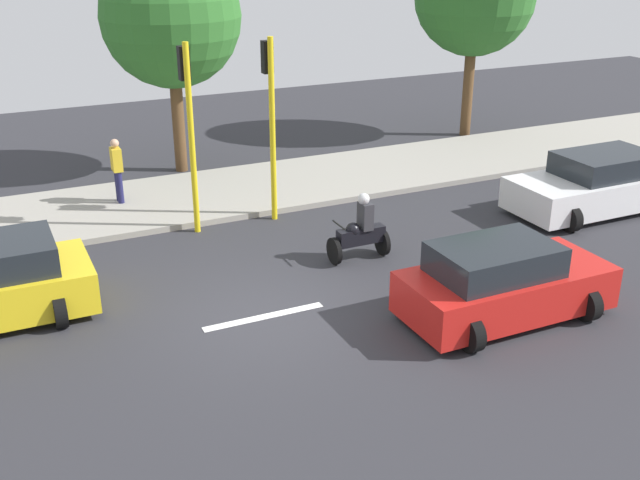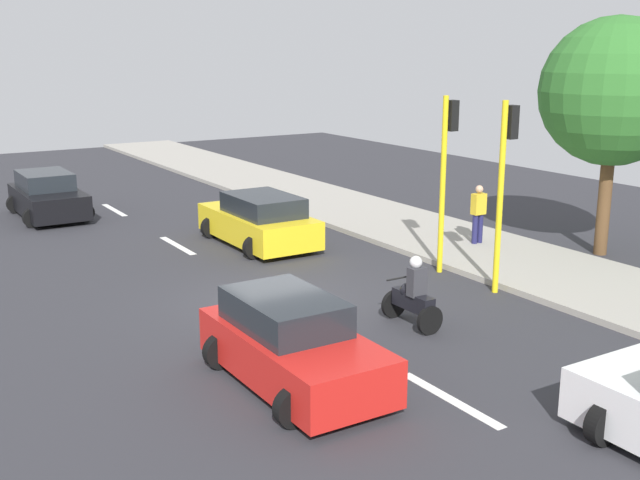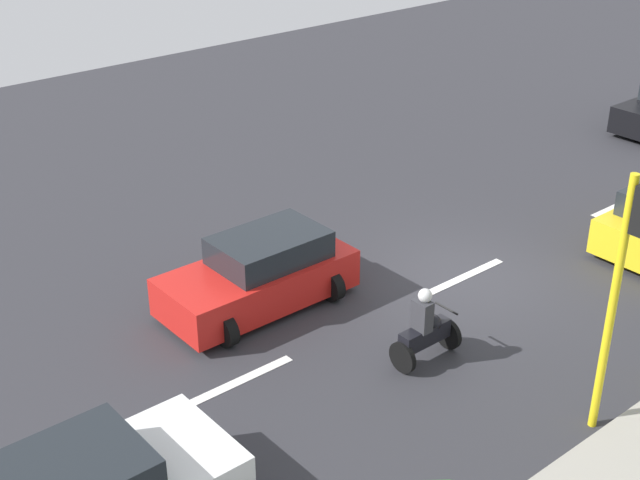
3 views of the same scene
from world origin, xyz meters
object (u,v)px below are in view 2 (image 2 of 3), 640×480
at_px(street_tree_center, 614,92).
at_px(car_red, 292,344).
at_px(car_yellow_cab, 259,221).
at_px(traffic_light_midblock, 447,159).
at_px(pedestrian_near_signal, 478,212).
at_px(traffic_light_corner, 505,169).
at_px(motorcycle, 413,297).
at_px(car_black, 48,196).

bearing_deg(street_tree_center, car_red, -165.93).
distance_m(car_yellow_cab, traffic_light_midblock, 6.11).
xyz_separation_m(car_red, car_yellow_cab, (4.01, 8.92, 0.00)).
relative_size(pedestrian_near_signal, traffic_light_midblock, 0.38).
bearing_deg(traffic_light_corner, car_yellow_cab, 111.23).
xyz_separation_m(motorcycle, traffic_light_corner, (3.21, 0.78, 2.29)).
xyz_separation_m(car_black, car_yellow_cab, (4.35, -7.20, 0.00)).
bearing_deg(traffic_light_midblock, car_black, 120.11).
xyz_separation_m(car_black, motorcycle, (3.86, -15.00, -0.07)).
bearing_deg(traffic_light_corner, motorcycle, -166.31).
distance_m(car_black, motorcycle, 15.48).
distance_m(traffic_light_corner, street_tree_center, 5.24).
relative_size(car_black, car_yellow_cab, 0.93).
bearing_deg(car_black, traffic_light_corner, -63.54).
height_order(car_black, car_yellow_cab, same).
distance_m(motorcycle, traffic_light_midblock, 4.83).
relative_size(pedestrian_near_signal, traffic_light_corner, 0.38).
relative_size(car_red, motorcycle, 2.61).
xyz_separation_m(car_black, street_tree_center, (11.97, -13.21, 3.77)).
bearing_deg(traffic_light_corner, car_black, 116.46).
bearing_deg(pedestrian_near_signal, car_black, 131.14).
bearing_deg(car_yellow_cab, pedestrian_near_signal, -35.50).
bearing_deg(traffic_light_midblock, pedestrian_near_signal, 28.63).
bearing_deg(motorcycle, street_tree_center, 12.43).
xyz_separation_m(traffic_light_corner, street_tree_center, (4.90, 1.01, 1.55)).
relative_size(motorcycle, street_tree_center, 0.24).
bearing_deg(traffic_light_midblock, traffic_light_corner, -90.00).
xyz_separation_m(car_yellow_cab, street_tree_center, (7.62, -6.01, 3.77)).
distance_m(car_black, pedestrian_near_signal, 14.44).
bearing_deg(traffic_light_corner, street_tree_center, 11.59).
distance_m(car_red, pedestrian_near_signal, 10.56).
relative_size(motorcycle, traffic_light_corner, 0.34).
height_order(car_red, traffic_light_corner, traffic_light_corner).
distance_m(car_red, car_black, 16.13).
distance_m(motorcycle, pedestrian_near_signal, 6.99).
distance_m(pedestrian_near_signal, traffic_light_corner, 4.53).
distance_m(car_black, traffic_light_corner, 16.03).
bearing_deg(street_tree_center, car_black, 132.19).
xyz_separation_m(pedestrian_near_signal, traffic_light_midblock, (-2.43, -1.32, 1.87)).
bearing_deg(motorcycle, car_black, 104.45).
height_order(motorcycle, traffic_light_corner, traffic_light_corner).
bearing_deg(pedestrian_near_signal, motorcycle, -143.84).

